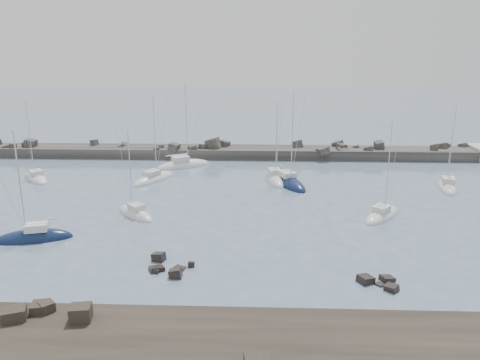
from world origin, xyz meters
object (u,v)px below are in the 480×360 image
at_px(sailboat_2, 154,179).
at_px(sailboat_6, 382,216).
at_px(sailboat_5, 275,180).
at_px(sailboat_0, 36,178).
at_px(sailboat_3, 183,166).
at_px(sailboat_8, 447,187).
at_px(sailboat_4, 135,214).
at_px(sailboat_7, 288,183).
at_px(sailboat_1, 34,238).

bearing_deg(sailboat_2, sailboat_6, -26.06).
bearing_deg(sailboat_5, sailboat_0, -179.50).
bearing_deg(sailboat_5, sailboat_3, 151.38).
distance_m(sailboat_0, sailboat_6, 52.14).
bearing_deg(sailboat_2, sailboat_0, -179.67).
height_order(sailboat_0, sailboat_8, sailboat_0).
distance_m(sailboat_4, sailboat_8, 44.87).
bearing_deg(sailboat_7, sailboat_2, 175.60).
relative_size(sailboat_0, sailboat_8, 1.01).
bearing_deg(sailboat_0, sailboat_1, -65.44).
xyz_separation_m(sailboat_1, sailboat_8, (51.72, 21.43, -0.02)).
bearing_deg(sailboat_2, sailboat_3, 69.42).
relative_size(sailboat_4, sailboat_5, 0.84).
distance_m(sailboat_1, sailboat_2, 25.12).
xyz_separation_m(sailboat_5, sailboat_8, (25.20, -2.69, -0.01)).
xyz_separation_m(sailboat_3, sailboat_7, (17.52, -10.29, 0.00)).
xyz_separation_m(sailboat_0, sailboat_5, (37.39, 0.33, 0.03)).
bearing_deg(sailboat_8, sailboat_5, 173.91).
relative_size(sailboat_2, sailboat_6, 1.12).
relative_size(sailboat_6, sailboat_7, 0.81).
bearing_deg(sailboat_4, sailboat_6, 1.21).
bearing_deg(sailboat_4, sailboat_2, 94.23).
bearing_deg(sailboat_6, sailboat_0, 163.07).
xyz_separation_m(sailboat_6, sailboat_7, (-10.50, 13.70, 0.03)).
distance_m(sailboat_3, sailboat_4, 24.71).
distance_m(sailboat_2, sailboat_7, 20.84).
bearing_deg(sailboat_5, sailboat_1, -137.71).
distance_m(sailboat_6, sailboat_7, 17.26).
bearing_deg(sailboat_2, sailboat_4, -85.77).
xyz_separation_m(sailboat_5, sailboat_7, (2.00, -1.82, -0.00)).
height_order(sailboat_4, sailboat_7, sailboat_7).
distance_m(sailboat_7, sailboat_8, 23.22).
xyz_separation_m(sailboat_2, sailboat_8, (43.99, -2.47, 0.00)).
distance_m(sailboat_1, sailboat_7, 36.20).
relative_size(sailboat_0, sailboat_1, 1.02).
xyz_separation_m(sailboat_0, sailboat_3, (21.87, 8.80, 0.03)).
height_order(sailboat_0, sailboat_1, sailboat_0).
bearing_deg(sailboat_5, sailboat_7, -42.31).
distance_m(sailboat_0, sailboat_7, 39.41).
bearing_deg(sailboat_7, sailboat_6, -52.53).
relative_size(sailboat_3, sailboat_8, 1.18).
height_order(sailboat_6, sailboat_8, sailboat_8).
height_order(sailboat_1, sailboat_5, sailboat_5).
height_order(sailboat_6, sailboat_7, sailboat_7).
bearing_deg(sailboat_1, sailboat_4, 41.81).
relative_size(sailboat_3, sailboat_6, 1.25).
bearing_deg(sailboat_1, sailboat_6, 12.44).
bearing_deg(sailboat_5, sailboat_4, -137.47).
relative_size(sailboat_2, sailboat_3, 0.89).
distance_m(sailboat_0, sailboat_5, 37.39).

